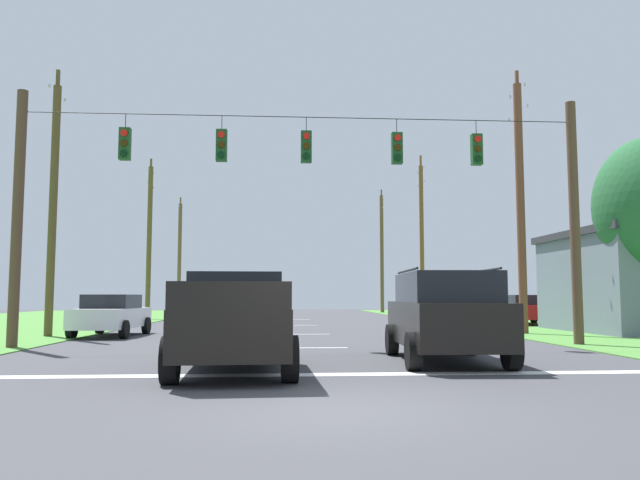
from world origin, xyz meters
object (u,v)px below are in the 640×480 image
suv_black (445,314)px  utility_pole_near_left (382,251)px  overhead_signal_span (305,202)px  utility_pole_far_right (422,237)px  distant_car_oncoming (525,309)px  utility_pole_mid_right (520,201)px  utility_pole_distant_right (149,238)px  utility_pole_distant_left (179,257)px  pickup_truck (235,321)px  distant_car_crossing_white (112,315)px  utility_pole_far_left (53,205)px

suv_black → utility_pole_near_left: 41.24m
overhead_signal_span → utility_pole_far_right: utility_pole_far_right is taller
distant_car_oncoming → utility_pole_mid_right: 9.35m
utility_pole_mid_right → utility_pole_distant_right: 23.88m
utility_pole_near_left → utility_pole_distant_left: size_ratio=1.09×
overhead_signal_span → utility_pole_distant_left: bearing=104.5°
utility_pole_distant_right → distant_car_oncoming: bearing=-22.1°
utility_pole_distant_right → utility_pole_mid_right: bearing=-42.3°
pickup_truck → distant_car_crossing_white: bearing=116.0°
pickup_truck → utility_pole_mid_right: 15.64m
utility_pole_distant_right → overhead_signal_span: bearing=-67.3°
pickup_truck → utility_pole_far_right: 29.20m
distant_car_crossing_white → distant_car_oncoming: 20.30m
pickup_truck → utility_pole_distant_left: bearing=100.5°
utility_pole_near_left → utility_pole_distant_left: utility_pole_near_left is taller
distant_car_oncoming → utility_pole_distant_left: bearing=132.6°
suv_black → distant_car_oncoming: (8.91, 17.38, -0.27)m
distant_car_crossing_white → suv_black: bearing=-44.2°
distant_car_crossing_white → utility_pole_distant_right: size_ratio=0.43×
pickup_truck → suv_black: 4.75m
utility_pole_mid_right → utility_pole_far_right: (-0.18, 16.09, 0.13)m
pickup_truck → utility_pole_distant_right: utility_pole_distant_right is taller
overhead_signal_span → pickup_truck: bearing=-106.4°
utility_pole_far_left → utility_pole_distant_left: (-0.34, 31.22, 0.07)m
pickup_truck → utility_pole_mid_right: bearing=46.6°
suv_black → utility_pole_distant_left: bearing=106.9°
utility_pole_far_right → utility_pole_distant_left: bearing=140.7°
utility_pole_far_right → utility_pole_far_left: bearing=-136.6°
pickup_truck → distant_car_crossing_white: pickup_truck is taller
distant_car_crossing_white → utility_pole_far_left: utility_pole_far_left is taller
utility_pole_far_right → suv_black: bearing=-102.2°
overhead_signal_span → utility_pole_near_left: bearing=77.0°
utility_pole_distant_left → utility_pole_near_left: bearing=0.5°
pickup_truck → suv_black: bearing=14.3°
overhead_signal_span → distant_car_oncoming: 17.92m
distant_car_crossing_white → utility_pole_distant_left: (-2.49, 30.94, 4.08)m
utility_pole_near_left → utility_pole_distant_right: bearing=-139.5°
utility_pole_far_left → pickup_truck: bearing=-54.8°
overhead_signal_span → distant_car_oncoming: overhead_signal_span is taller
pickup_truck → distant_car_oncoming: 22.95m
utility_pole_mid_right → utility_pole_near_left: 30.89m
distant_car_crossing_white → utility_pole_distant_left: bearing=94.6°
suv_black → utility_pole_far_right: size_ratio=0.46×
pickup_truck → overhead_signal_span: bearing=73.6°
utility_pole_mid_right → distant_car_crossing_white: bearing=-179.2°
distant_car_oncoming → utility_pole_near_left: bearing=98.5°
suv_black → utility_pole_far_left: 15.61m
overhead_signal_span → utility_pole_mid_right: (8.71, 5.36, 0.96)m
distant_car_oncoming → utility_pole_far_right: utility_pole_far_right is taller
pickup_truck → distant_car_oncoming: size_ratio=1.24×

